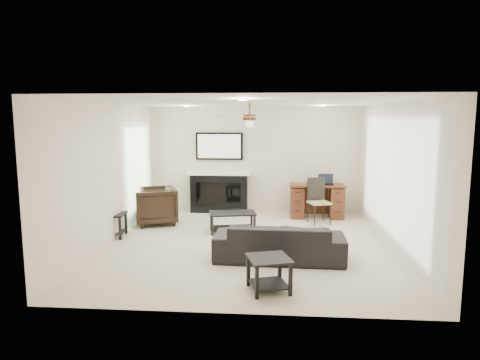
{
  "coord_description": "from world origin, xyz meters",
  "views": [
    {
      "loc": [
        0.42,
        -7.39,
        2.23
      ],
      "look_at": [
        -0.19,
        0.42,
        1.1
      ],
      "focal_mm": 32.0,
      "sensor_mm": 36.0,
      "label": 1
    }
  ],
  "objects_px": {
    "sofa": "(279,242)",
    "desk": "(317,201)",
    "armchair": "(155,206)",
    "fireplace_unit": "(219,173)",
    "coffee_table": "(232,222)"
  },
  "relations": [
    {
      "from": "coffee_table",
      "to": "desk",
      "type": "height_order",
      "value": "desk"
    },
    {
      "from": "sofa",
      "to": "desk",
      "type": "relative_size",
      "value": 1.68
    },
    {
      "from": "coffee_table",
      "to": "sofa",
      "type": "bearing_deg",
      "value": -71.56
    },
    {
      "from": "armchair",
      "to": "sofa",
      "type": "bearing_deg",
      "value": 29.72
    },
    {
      "from": "armchair",
      "to": "coffee_table",
      "type": "relative_size",
      "value": 0.96
    },
    {
      "from": "fireplace_unit",
      "to": "coffee_table",
      "type": "bearing_deg",
      "value": -74.58
    },
    {
      "from": "armchair",
      "to": "fireplace_unit",
      "type": "distance_m",
      "value": 1.81
    },
    {
      "from": "sofa",
      "to": "desk",
      "type": "height_order",
      "value": "desk"
    },
    {
      "from": "sofa",
      "to": "fireplace_unit",
      "type": "distance_m",
      "value": 3.71
    },
    {
      "from": "armchair",
      "to": "coffee_table",
      "type": "height_order",
      "value": "armchair"
    },
    {
      "from": "armchair",
      "to": "fireplace_unit",
      "type": "bearing_deg",
      "value": 114.84
    },
    {
      "from": "coffee_table",
      "to": "fireplace_unit",
      "type": "bearing_deg",
      "value": 94.5
    },
    {
      "from": "sofa",
      "to": "desk",
      "type": "distance_m",
      "value": 3.15
    },
    {
      "from": "coffee_table",
      "to": "fireplace_unit",
      "type": "relative_size",
      "value": 0.47
    },
    {
      "from": "fireplace_unit",
      "to": "desk",
      "type": "relative_size",
      "value": 1.57
    }
  ]
}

